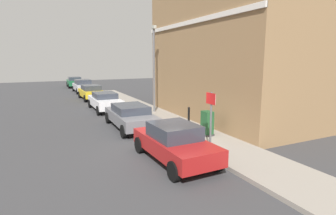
{
  "coord_description": "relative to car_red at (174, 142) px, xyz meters",
  "views": [
    {
      "loc": [
        -4.71,
        -9.82,
        3.69
      ],
      "look_at": [
        1.29,
        2.59,
        1.2
      ],
      "focal_mm": 28.57,
      "sensor_mm": 36.0,
      "label": 1
    }
  ],
  "objects": [
    {
      "name": "utility_cabinet",
      "position": [
        2.73,
        1.92,
        -0.04
      ],
      "size": [
        0.46,
        0.61,
        1.15
      ],
      "color": "#1E4C28",
      "rests_on": "sidewalk"
    },
    {
      "name": "sidewalk",
      "position": [
        2.43,
        7.52,
        -0.64
      ],
      "size": [
        2.41,
        30.0,
        0.15
      ],
      "primitive_type": "cube",
      "color": "gray",
      "rests_on": "ground"
    },
    {
      "name": "car_yellow",
      "position": [
        0.03,
        17.07,
        0.0
      ],
      "size": [
        1.93,
        4.05,
        1.35
      ],
      "rotation": [
        0.0,
        0.0,
        1.6
      ],
      "color": "gold",
      "rests_on": "ground"
    },
    {
      "name": "ground",
      "position": [
        0.43,
        1.52,
        -0.72
      ],
      "size": [
        80.0,
        80.0,
        0.0
      ],
      "primitive_type": "plane",
      "color": "#38383A"
    },
    {
      "name": "car_white",
      "position": [
        -0.03,
        11.07,
        -0.01
      ],
      "size": [
        1.83,
        4.32,
        1.32
      ],
      "rotation": [
        0.0,
        0.0,
        1.57
      ],
      "color": "silver",
      "rests_on": "ground"
    },
    {
      "name": "bollard_near_cabinet",
      "position": [
        2.83,
        3.81,
        -0.01
      ],
      "size": [
        0.14,
        0.14,
        1.04
      ],
      "color": "black",
      "rests_on": "sidewalk"
    },
    {
      "name": "corner_building",
      "position": [
        7.49,
        5.12,
        3.85
      ],
      "size": [
        7.81,
        11.21,
        9.13
      ],
      "color": "olive",
      "rests_on": "ground"
    },
    {
      "name": "car_grey",
      "position": [
        0.06,
        5.3,
        -0.03
      ],
      "size": [
        1.99,
        4.44,
        1.28
      ],
      "rotation": [
        0.0,
        0.0,
        1.56
      ],
      "color": "slate",
      "rests_on": "ground"
    },
    {
      "name": "car_silver",
      "position": [
        0.18,
        23.02,
        0.05
      ],
      "size": [
        1.94,
        4.18,
        1.47
      ],
      "rotation": [
        0.0,
        0.0,
        1.58
      ],
      "color": "#B7B7BC",
      "rests_on": "ground"
    },
    {
      "name": "car_red",
      "position": [
        0.0,
        0.0,
        0.0
      ],
      "size": [
        1.91,
        4.02,
        1.4
      ],
      "rotation": [
        0.0,
        0.0,
        1.6
      ],
      "color": "maroon",
      "rests_on": "ground"
    },
    {
      "name": "car_green",
      "position": [
        0.03,
        29.44,
        0.02
      ],
      "size": [
        1.96,
        4.06,
        1.4
      ],
      "rotation": [
        0.0,
        0.0,
        1.54
      ],
      "color": "#195933",
      "rests_on": "ground"
    },
    {
      "name": "street_sign",
      "position": [
        1.66,
        0.14,
        0.94
      ],
      "size": [
        0.08,
        0.6,
        2.3
      ],
      "color": "#59595B",
      "rests_on": "sidewalk"
    },
    {
      "name": "lamppost",
      "position": [
        2.76,
        8.4,
        2.58
      ],
      "size": [
        0.2,
        0.44,
        5.72
      ],
      "color": "#59595B",
      "rests_on": "sidewalk"
    }
  ]
}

